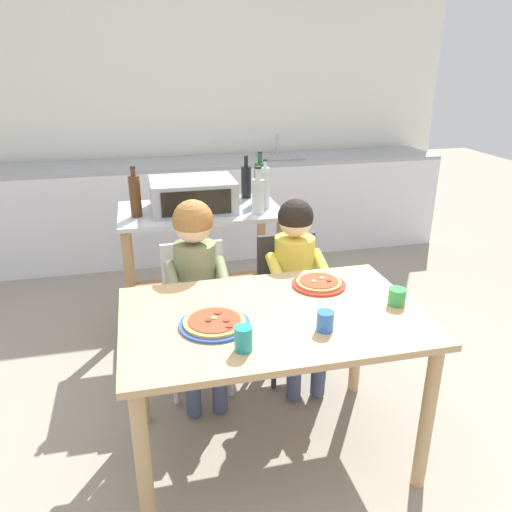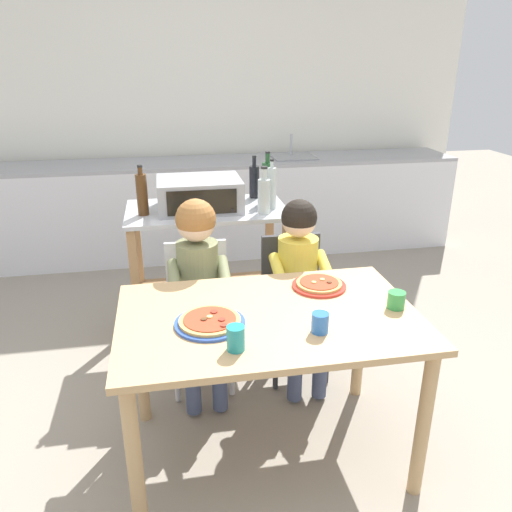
{
  "view_description": "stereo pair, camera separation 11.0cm",
  "coord_description": "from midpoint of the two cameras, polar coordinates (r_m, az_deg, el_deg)",
  "views": [
    {
      "loc": [
        -0.51,
        -1.84,
        1.77
      ],
      "look_at": [
        0.0,
        0.3,
        0.89
      ],
      "focal_mm": 35.26,
      "sensor_mm": 36.0,
      "label": 1
    },
    {
      "loc": [
        -0.4,
        -1.86,
        1.77
      ],
      "look_at": [
        0.0,
        0.3,
        0.89
      ],
      "focal_mm": 35.26,
      "sensor_mm": 36.0,
      "label": 2
    }
  ],
  "objects": [
    {
      "name": "bottle_tall_green_wine",
      "position": [
        3.24,
        -0.54,
        8.46
      ],
      "size": [
        0.07,
        0.07,
        0.33
      ],
      "color": "#1E4723",
      "rests_on": "kitchen_island_cart"
    },
    {
      "name": "drinking_cup_green",
      "position": [
        2.29,
        14.38,
        -4.52
      ],
      "size": [
        0.08,
        0.08,
        0.08
      ],
      "primitive_type": "cylinder",
      "color": "green",
      "rests_on": "dining_table"
    },
    {
      "name": "dining_chair_right",
      "position": [
        2.93,
        2.78,
        -4.42
      ],
      "size": [
        0.36,
        0.36,
        0.81
      ],
      "color": "#333338",
      "rests_on": "ground"
    },
    {
      "name": "dining_chair_left",
      "position": [
        2.83,
        -7.95,
        -5.59
      ],
      "size": [
        0.36,
        0.36,
        0.81
      ],
      "color": "silver",
      "rests_on": "ground"
    },
    {
      "name": "ground_plane",
      "position": [
        3.58,
        -4.38,
        -7.98
      ],
      "size": [
        12.27,
        12.27,
        0.0
      ],
      "primitive_type": "plane",
      "color": "gray"
    },
    {
      "name": "bottle_clear_vinegar",
      "position": [
        3.03,
        -14.58,
        6.67
      ],
      "size": [
        0.07,
        0.07,
        0.3
      ],
      "color": "#4C2D14",
      "rests_on": "kitchen_island_cart"
    },
    {
      "name": "kitchen_island_cart",
      "position": [
        3.24,
        -7.13,
        0.23
      ],
      "size": [
        0.99,
        0.58,
        0.89
      ],
      "color": "#B7BABF",
      "rests_on": "ground"
    },
    {
      "name": "child_in_olive_shirt",
      "position": [
        2.63,
        -7.95,
        -2.22
      ],
      "size": [
        0.32,
        0.42,
        1.08
      ],
      "color": "#424C6B",
      "rests_on": "ground"
    },
    {
      "name": "bottle_squat_spirits",
      "position": [
        3.0,
        -0.82,
        6.96
      ],
      "size": [
        0.07,
        0.07,
        0.28
      ],
      "color": "#ADB7B2",
      "rests_on": "kitchen_island_cart"
    },
    {
      "name": "pizza_plate_red_rimmed",
      "position": [
        2.43,
        5.85,
        -3.1
      ],
      "size": [
        0.26,
        0.26,
        0.03
      ],
      "color": "red",
      "rests_on": "dining_table"
    },
    {
      "name": "bottle_dark_olive_oil",
      "position": [
        3.35,
        -2.08,
        8.48
      ],
      "size": [
        0.07,
        0.07,
        0.28
      ],
      "color": "black",
      "rests_on": "kitchen_island_cart"
    },
    {
      "name": "toaster_oven",
      "position": [
        3.11,
        -8.22,
        6.89
      ],
      "size": [
        0.5,
        0.4,
        0.19
      ],
      "color": "#999BA0",
      "rests_on": "kitchen_island_cart"
    },
    {
      "name": "bottle_slim_sauce",
      "position": [
        3.09,
        0.0,
        7.76
      ],
      "size": [
        0.06,
        0.06,
        0.31
      ],
      "color": "#ADB7B2",
      "rests_on": "kitchen_island_cart"
    },
    {
      "name": "drinking_cup_teal",
      "position": [
        1.89,
        -3.12,
        -9.37
      ],
      "size": [
        0.07,
        0.07,
        0.1
      ],
      "primitive_type": "cylinder",
      "color": "teal",
      "rests_on": "dining_table"
    },
    {
      "name": "kitchen_counter",
      "position": [
        4.78,
        -7.44,
        5.41
      ],
      "size": [
        4.65,
        0.6,
        1.08
      ],
      "color": "silver",
      "rests_on": "ground"
    },
    {
      "name": "pizza_plate_blue_rimmed",
      "position": [
        2.08,
        -6.27,
        -7.56
      ],
      "size": [
        0.29,
        0.29,
        0.03
      ],
      "color": "#3356B7",
      "rests_on": "dining_table"
    },
    {
      "name": "back_wall_tiled",
      "position": [
        5.01,
        -8.53,
        16.71
      ],
      "size": [
        5.16,
        0.12,
        2.7
      ],
      "color": "white",
      "rests_on": "ground"
    },
    {
      "name": "drinking_cup_blue",
      "position": [
        2.04,
        6.3,
        -7.36
      ],
      "size": [
        0.07,
        0.07,
        0.08
      ],
      "primitive_type": "cylinder",
      "color": "blue",
      "rests_on": "dining_table"
    },
    {
      "name": "dining_table",
      "position": [
        2.22,
        0.38,
        -9.0
      ],
      "size": [
        1.28,
        0.82,
        0.74
      ],
      "color": "tan",
      "rests_on": "ground"
    },
    {
      "name": "child_in_yellow_shirt",
      "position": [
        2.74,
        3.54,
        -1.75
      ],
      "size": [
        0.32,
        0.42,
        1.05
      ],
      "color": "#424C6B",
      "rests_on": "ground"
    }
  ]
}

